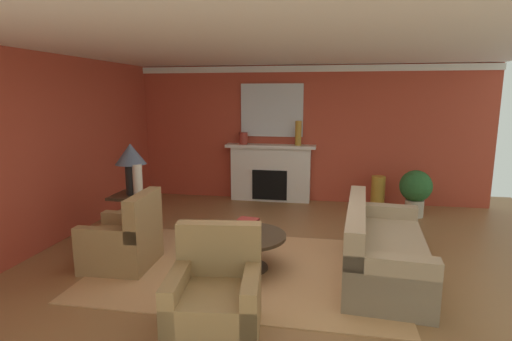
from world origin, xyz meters
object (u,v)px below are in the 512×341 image
Objects in this scene: mantel_mirror at (272,110)px; coffee_table at (245,243)px; vase_on_side_table at (138,181)px; vase_tall_corner at (378,193)px; side_table at (134,214)px; armchair_facing_fireplace at (215,301)px; fireplace at (271,174)px; armchair_near_window at (124,243)px; sofa at (381,251)px; potted_plant at (416,189)px; table_lamp at (131,159)px; vase_mantel_right at (298,133)px; vase_mantel_left at (243,138)px.

coffee_table is (0.19, -3.48, -1.49)m from mantel_mirror.
vase_on_side_table reaches higher than vase_tall_corner.
side_table is (-1.83, 0.70, 0.06)m from coffee_table.
fireplace is at bearing 92.44° from armchair_facing_fireplace.
fireplace is 3.79m from armchair_near_window.
sofa is 2.28× the size of armchair_near_window.
fireplace is at bearing 166.87° from potted_plant.
fireplace is at bearing 69.34° from armchair_near_window.
vase_tall_corner is at bearing 32.29° from table_lamp.
armchair_near_window is at bearing -173.29° from coffee_table.
mantel_mirror is at bearing 92.38° from armchair_facing_fireplace.
vase_on_side_table is (-1.49, -2.90, -0.89)m from mantel_mirror.
side_table is at bearing 131.50° from armchair_facing_fireplace.
mantel_mirror is at bearing 93.09° from coffee_table.
table_lamp is 1.18× the size of vase_tall_corner.
side_table is 0.93× the size of table_lamp.
fireplace is at bearing 174.88° from vase_mantel_right.
vase_mantel_left is (-0.75, 4.69, 0.97)m from armchair_facing_fireplace.
vase_mantel_left is 0.29× the size of potted_plant.
sofa reaches higher than coffee_table.
armchair_near_window reaches higher than vase_tall_corner.
sofa is 4.61× the size of vase_on_side_table.
mantel_mirror reaches higher than vase_tall_corner.
vase_mantel_right is (0.35, 4.69, 1.09)m from armchair_facing_fireplace.
vase_mantel_left reaches higher than side_table.
fireplace is 1.29m from mantel_mirror.
side_table is at bearing 158.98° from coffee_table.
vase_on_side_table reaches higher than coffee_table.
side_table is at bearing -130.10° from vase_mantel_right.
table_lamp is (-1.83, 0.70, 0.89)m from coffee_table.
table_lamp reaches higher than sofa.
fireplace reaches higher than sofa.
armchair_facing_fireplace is 2.79m from side_table.
sofa is at bearing -7.75° from vase_on_side_table.
mantel_mirror is 1.32× the size of armchair_near_window.
side_table is at bearing 170.64° from sofa.
table_lamp is at bearing -90.00° from side_table.
potted_plant is at bearing 58.91° from armchair_facing_fireplace.
armchair_facing_fireplace reaches higher than vase_tall_corner.
coffee_table is 1.20× the size of potted_plant.
vase_mantel_left reaches higher than coffee_table.
sofa is 2.94m from vase_tall_corner.
mantel_mirror reaches higher than armchair_facing_fireplace.
table_lamp is 0.90× the size of potted_plant.
coffee_table is 2.16m from table_lamp.
coffee_table is at bearing -132.40° from potted_plant.
armchair_near_window is at bearing -110.66° from fireplace.
vase_mantel_left reaches higher than fireplace.
mantel_mirror is 3.79m from coffee_table.
vase_on_side_table is 4.72m from potted_plant.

